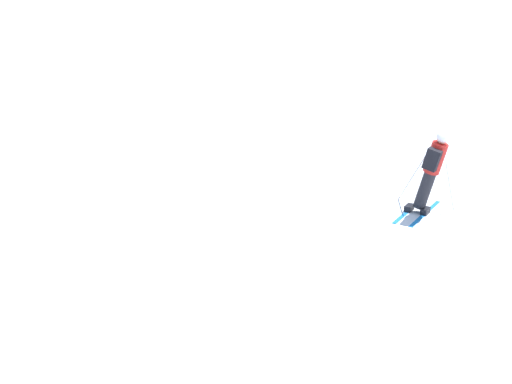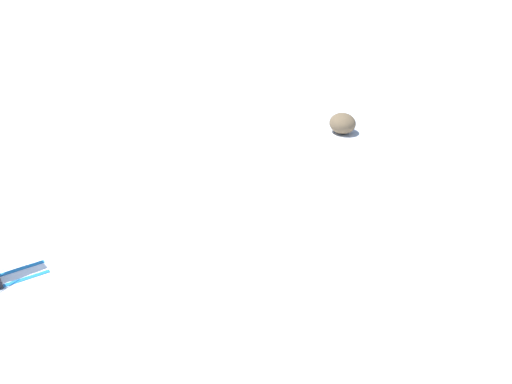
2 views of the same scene
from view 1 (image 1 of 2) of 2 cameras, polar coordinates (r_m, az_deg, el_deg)
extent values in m
plane|color=white|center=(14.86, 15.87, -3.03)|extent=(300.00, 300.00, 0.00)
cube|color=#1E7AC6|center=(15.62, 13.37, -1.69)|extent=(0.95, 1.61, 0.01)
cube|color=#1E7AC6|center=(15.72, 12.13, -1.45)|extent=(0.95, 1.61, 0.01)
cube|color=black|center=(15.59, 13.39, -1.46)|extent=(0.26, 0.31, 0.12)
cube|color=black|center=(15.70, 12.15, -1.23)|extent=(0.26, 0.31, 0.12)
cylinder|color=black|center=(15.45, 13.35, 0.18)|extent=(0.52, 0.45, 0.88)
cylinder|color=red|center=(15.19, 14.18, 2.67)|extent=(0.59, 0.53, 0.72)
sphere|color=tan|center=(15.05, 14.70, 4.19)|extent=(0.37, 0.35, 0.29)
sphere|color=silver|center=(15.04, 14.73, 4.30)|extent=(0.42, 0.40, 0.33)
cube|color=black|center=(14.94, 13.91, 2.54)|extent=(0.42, 0.34, 0.49)
cylinder|color=#B7B7BC|center=(15.59, 15.25, 0.40)|extent=(0.17, 0.52, 1.19)
cylinder|color=#B7B7BC|center=(15.81, 12.35, 1.10)|extent=(0.89, 0.12, 1.30)
camera|label=2|loc=(19.05, -10.57, 17.99)|focal=35.00mm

